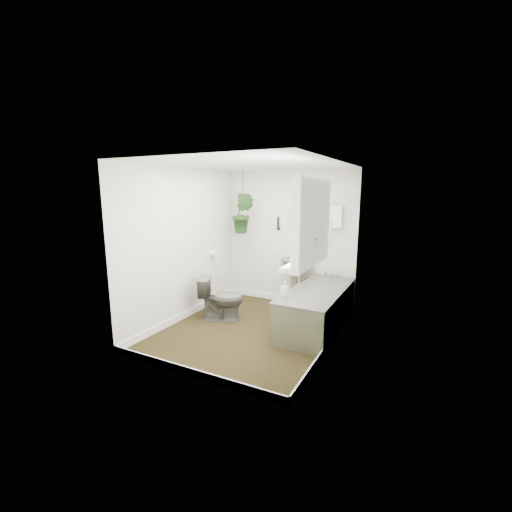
% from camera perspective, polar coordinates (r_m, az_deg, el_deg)
% --- Properties ---
extents(floor, '(2.30, 2.80, 0.02)m').
position_cam_1_polar(floor, '(5.00, -0.81, -12.30)').
color(floor, black).
rests_on(floor, ground).
extents(ceiling, '(2.30, 2.80, 0.02)m').
position_cam_1_polar(ceiling, '(4.60, -0.89, 15.25)').
color(ceiling, white).
rests_on(ceiling, ground).
extents(wall_back, '(2.30, 0.02, 2.30)m').
position_cam_1_polar(wall_back, '(5.93, 5.61, 3.03)').
color(wall_back, beige).
rests_on(wall_back, ground).
extents(wall_front, '(2.30, 0.02, 2.30)m').
position_cam_1_polar(wall_front, '(3.51, -11.78, -2.75)').
color(wall_front, beige).
rests_on(wall_front, ground).
extents(wall_left, '(0.02, 2.80, 2.30)m').
position_cam_1_polar(wall_left, '(5.31, -11.96, 1.89)').
color(wall_left, beige).
rests_on(wall_left, ground).
extents(wall_right, '(0.02, 2.80, 2.30)m').
position_cam_1_polar(wall_right, '(4.25, 13.07, -0.41)').
color(wall_right, beige).
rests_on(wall_right, ground).
extents(skirting, '(2.30, 2.80, 0.10)m').
position_cam_1_polar(skirting, '(4.98, -0.81, -11.67)').
color(skirting, white).
rests_on(skirting, floor).
extents(bathtub, '(0.72, 1.72, 0.58)m').
position_cam_1_polar(bathtub, '(5.04, 10.07, -8.64)').
color(bathtub, '#4A4941').
rests_on(bathtub, floor).
extents(bath_screen, '(0.04, 0.72, 1.40)m').
position_cam_1_polar(bath_screen, '(5.36, 8.63, 3.50)').
color(bath_screen, silver).
rests_on(bath_screen, bathtub).
extents(shower_box, '(0.20, 0.10, 0.35)m').
position_cam_1_polar(shower_box, '(5.57, 13.12, 6.42)').
color(shower_box, white).
rests_on(shower_box, wall_back).
extents(oval_mirror, '(0.46, 0.03, 0.62)m').
position_cam_1_polar(oval_mirror, '(5.78, 7.41, 6.28)').
color(oval_mirror, '#BAB6A8').
rests_on(oval_mirror, wall_back).
extents(wall_sconce, '(0.04, 0.04, 0.22)m').
position_cam_1_polar(wall_sconce, '(5.93, 3.70, 5.49)').
color(wall_sconce, black).
rests_on(wall_sconce, wall_back).
extents(toilet_roll_holder, '(0.11, 0.11, 0.11)m').
position_cam_1_polar(toilet_roll_holder, '(5.86, -7.10, 0.43)').
color(toilet_roll_holder, white).
rests_on(toilet_roll_holder, wall_left).
extents(window_recess, '(0.08, 1.00, 0.90)m').
position_cam_1_polar(window_recess, '(3.53, 9.46, 5.64)').
color(window_recess, white).
rests_on(window_recess, wall_right).
extents(window_sill, '(0.18, 1.00, 0.04)m').
position_cam_1_polar(window_sill, '(3.62, 8.20, -0.93)').
color(window_sill, white).
rests_on(window_sill, wall_right).
extents(window_blinds, '(0.01, 0.86, 0.76)m').
position_cam_1_polar(window_blinds, '(3.55, 8.77, 5.68)').
color(window_blinds, white).
rests_on(window_blinds, wall_right).
extents(toilet, '(0.76, 0.61, 0.68)m').
position_cam_1_polar(toilet, '(5.29, -5.81, -6.99)').
color(toilet, '#4A4941').
rests_on(toilet, floor).
extents(pedestal_sink, '(0.51, 0.44, 0.84)m').
position_cam_1_polar(pedestal_sink, '(5.82, 6.57, -4.50)').
color(pedestal_sink, '#4A4941').
rests_on(pedestal_sink, floor).
extents(sill_plant, '(0.24, 0.22, 0.24)m').
position_cam_1_polar(sill_plant, '(3.61, 8.83, 1.26)').
color(sill_plant, black).
rests_on(sill_plant, window_sill).
extents(hanging_plant, '(0.42, 0.37, 0.66)m').
position_cam_1_polar(hanging_plant, '(5.84, -2.20, 7.08)').
color(hanging_plant, black).
rests_on(hanging_plant, ceiling).
extents(soap_bottle, '(0.09, 0.10, 0.20)m').
position_cam_1_polar(soap_bottle, '(4.56, 4.82, -5.49)').
color(soap_bottle, black).
rests_on(soap_bottle, bathtub).
extents(hanging_pot, '(0.16, 0.16, 0.12)m').
position_cam_1_polar(hanging_pot, '(5.83, -2.22, 9.75)').
color(hanging_pot, black).
rests_on(hanging_pot, ceiling).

